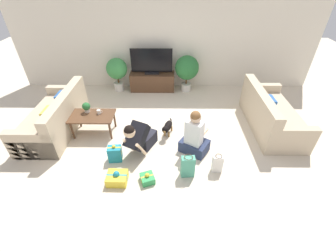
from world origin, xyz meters
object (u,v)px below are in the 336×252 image
Objects in this scene: tv_console at (152,82)px; tabletop_plant at (86,107)px; gift_box_a at (147,178)px; gift_box_b at (117,178)px; sofa_right at (270,115)px; gift_bag_a at (217,164)px; gift_bag_b at (188,166)px; tv at (152,63)px; person_sitting at (194,137)px; person_kneeling at (140,137)px; sofa_left at (56,118)px; dog at (167,127)px; coffee_table at (92,118)px; potted_plant_back_left at (117,70)px; gift_box_c at (115,154)px; potted_plant_back_right at (187,69)px; mug at (99,112)px.

tabletop_plant is (-1.28, -1.95, 0.32)m from tv_console.
gift_box_a is 0.86× the size of gift_box_b.
tabletop_plant is at bearing 91.94° from sofa_right.
gift_bag_b is at bearing -169.17° from gift_bag_a.
sofa_right is 1.98m from gift_bag_a.
tv reaches higher than gift_bag_a.
gift_box_b is (-0.52, -0.01, 0.02)m from gift_box_a.
person_sitting is 1.61m from gift_box_b.
sofa_right is 5.32× the size of gift_bag_a.
sofa_left is at bearing -173.82° from person_kneeling.
dog is at bearing 71.74° from person_kneeling.
tv_console is at bearing 56.80° from sofa_right.
potted_plant_back_left reaches higher than coffee_table.
gift_box_c is at bearing -80.93° from potted_plant_back_left.
coffee_table is at bearing -136.14° from potted_plant_back_right.
coffee_table is 1.10× the size of person_kneeling.
mug reaches higher than gift_bag_b.
gift_box_b is (0.60, -3.43, -0.53)m from potted_plant_back_left.
tabletop_plant is (-0.14, 0.14, 0.18)m from coffee_table.
sofa_right is 1.92× the size of potted_plant_back_right.
gift_box_a is (1.11, -3.41, -0.55)m from potted_plant_back_left.
person_sitting is 4.30× the size of tabletop_plant.
tv_console is 3.49m from gift_bag_a.
gift_bag_b is at bearing 107.92° from person_sitting.
sofa_right is at bearing 1.94° from tabletop_plant.
gift_box_a is 2.49× the size of mug.
person_kneeling is (0.91, -2.65, -0.26)m from potted_plant_back_left.
sofa_right is at bearing 19.05° from gift_box_c.
gift_box_c is 0.99× the size of gift_bag_a.
coffee_table is 1.09m from gift_box_c.
gift_box_c is 1.32m from tabletop_plant.
person_kneeling is at bearing -31.79° from tabletop_plant.
sofa_left reaches higher than gift_bag_a.
sofa_right is 2.07× the size of person_sitting.
gift_bag_a is 2.67m from mug.
person_sitting is 8.00× the size of mug.
tv is 2.57× the size of gift_bag_b.
sofa_left reaches higher than tv_console.
gift_box_b is (-0.39, -3.48, -0.74)m from tv.
gift_box_a is at bearing -87.80° from tv.
gift_box_a is 0.67× the size of gift_bag_b.
sofa_right is at bearing 27.81° from gift_box_b.
sofa_right reaches higher than gift_box_a.
dog is at bearing -5.77° from mug.
gift_box_a is at bearing 74.29° from person_sitting.
person_sitting reaches higher than mug.
potted_plant_back_left is at bearing 85.53° from coffee_table.
potted_plant_back_left reaches higher than gift_box_b.
tv_console is at bearing 56.78° from tabletop_plant.
potted_plant_back_right is at bearing -57.80° from person_sitting.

